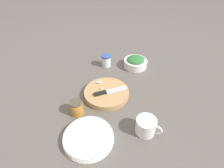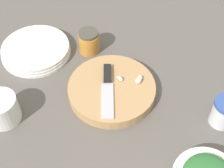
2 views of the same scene
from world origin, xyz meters
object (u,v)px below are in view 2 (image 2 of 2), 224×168
object	(u,v)px
cutting_board	(112,89)
honey_jar	(89,42)
spice_jar	(224,112)
chef_knife	(107,87)
plate_stack	(36,50)
garlic_cloves	(135,79)
coffee_mug	(1,110)

from	to	relation	value
cutting_board	honey_jar	distance (m)	0.20
spice_jar	honey_jar	bearing A→B (deg)	-12.13
chef_knife	plate_stack	distance (m)	0.30
cutting_board	chef_knife	xyz separation A→B (m)	(0.01, 0.01, 0.02)
chef_knife	spice_jar	world-z (taller)	spice_jar
cutting_board	garlic_cloves	world-z (taller)	garlic_cloves
spice_jar	coffee_mug	bearing A→B (deg)	24.15
coffee_mug	honey_jar	world-z (taller)	coffee_mug
honey_jar	cutting_board	bearing A→B (deg)	137.03
cutting_board	honey_jar	xyz separation A→B (m)	(0.15, -0.14, 0.02)
spice_jar	coffee_mug	xyz separation A→B (m)	(0.54, 0.24, -0.00)
coffee_mug	garlic_cloves	bearing A→B (deg)	-138.38
cutting_board	plate_stack	world-z (taller)	cutting_board
honey_jar	coffee_mug	bearing A→B (deg)	75.88
garlic_cloves	honey_jar	xyz separation A→B (m)	(0.20, -0.09, -0.00)
garlic_cloves	honey_jar	world-z (taller)	honey_jar
plate_stack	honey_jar	bearing A→B (deg)	-149.98
spice_jar	coffee_mug	world-z (taller)	spice_jar
garlic_cloves	spice_jar	xyz separation A→B (m)	(-0.26, 0.01, 0.00)
garlic_cloves	spice_jar	world-z (taller)	spice_jar
coffee_mug	cutting_board	bearing A→B (deg)	-138.27
cutting_board	garlic_cloves	size ratio (longest dim) A/B	3.53
garlic_cloves	spice_jar	size ratio (longest dim) A/B	0.86
cutting_board	honey_jar	world-z (taller)	honey_jar
plate_stack	honey_jar	size ratio (longest dim) A/B	2.96
chef_knife	coffee_mug	distance (m)	0.30
chef_knife	garlic_cloves	world-z (taller)	garlic_cloves
garlic_cloves	coffee_mug	distance (m)	0.38
chef_knife	honey_jar	xyz separation A→B (m)	(0.14, -0.15, 0.00)
coffee_mug	honey_jar	bearing A→B (deg)	-104.12
cutting_board	honey_jar	bearing A→B (deg)	-42.97
spice_jar	plate_stack	bearing A→B (deg)	-0.98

